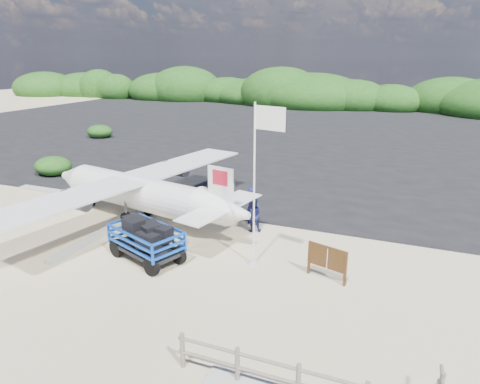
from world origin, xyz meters
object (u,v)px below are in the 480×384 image
object	(u,v)px
crew_a	(251,206)
crew_b	(253,215)
signboard	(326,279)
baggage_cart	(148,259)
flagpole	(253,264)

from	to	relation	value
crew_a	crew_b	size ratio (longest dim) A/B	1.18
signboard	crew_a	distance (m)	5.85
crew_a	crew_b	bearing A→B (deg)	137.36
baggage_cart	crew_b	world-z (taller)	crew_b
baggage_cart	flagpole	bearing A→B (deg)	37.57
flagpole	crew_a	size ratio (longest dim) A/B	3.35
baggage_cart	crew_a	size ratio (longest dim) A/B	1.76
baggage_cart	signboard	bearing A→B (deg)	29.50
baggage_cart	flagpole	distance (m)	4.15
crew_a	crew_b	distance (m)	0.82
signboard	crew_b	world-z (taller)	crew_b
baggage_cart	crew_a	distance (m)	5.59
flagpole	crew_b	size ratio (longest dim) A/B	3.95
crew_a	crew_b	world-z (taller)	crew_a
signboard	crew_a	bearing A→B (deg)	154.95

